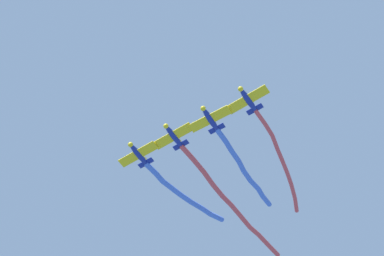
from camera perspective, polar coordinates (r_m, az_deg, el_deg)
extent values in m
ellipsoid|color=navy|center=(98.69, -5.27, -2.62)|extent=(2.26, 5.10, 1.02)
sphere|color=yellow|center=(97.73, -6.08, -1.64)|extent=(1.06, 1.06, 0.87)
ellipsoid|color=black|center=(98.75, -5.46, -2.24)|extent=(0.98, 1.38, 0.55)
cube|color=yellow|center=(98.51, -5.34, -2.60)|extent=(7.47, 3.50, 0.14)
cube|color=navy|center=(99.65, -4.57, -3.44)|extent=(2.99, 1.65, 0.11)
cube|color=yellow|center=(100.05, -4.58, -3.23)|extent=(0.42, 1.13, 1.41)
cylinder|color=#4C75DB|center=(100.13, -4.00, -4.08)|extent=(1.79, 2.48, 1.06)
cylinder|color=#4C75DB|center=(101.09, -3.25, -4.87)|extent=(1.65, 2.17, 1.35)
cylinder|color=#4C75DB|center=(102.35, -2.45, -5.60)|extent=(2.15, 2.77, 1.66)
cylinder|color=#4C75DB|center=(103.56, -1.53, -6.30)|extent=(1.92, 2.39, 1.11)
cylinder|color=#4C75DB|center=(104.75, -0.56, -6.98)|extent=(2.27, 2.82, 1.47)
cylinder|color=#4C75DB|center=(106.23, 0.45, -7.61)|extent=(2.31, 2.72, 1.75)
cylinder|color=#4C75DB|center=(107.73, 1.40, -8.19)|extent=(2.21, 2.66, 1.55)
cylinder|color=#4C75DB|center=(109.25, 2.40, -8.74)|extent=(2.53, 2.79, 1.68)
sphere|color=#4C75DB|center=(99.70, -4.44, -3.65)|extent=(0.94, 0.94, 0.94)
sphere|color=#4C75DB|center=(100.56, -3.57, -4.50)|extent=(0.94, 0.94, 0.94)
sphere|color=#4C75DB|center=(101.63, -2.94, -5.23)|extent=(0.94, 0.94, 0.94)
sphere|color=#4C75DB|center=(103.08, -1.97, -5.96)|extent=(0.94, 0.94, 0.94)
sphere|color=#4C75DB|center=(104.06, -1.09, -6.62)|extent=(0.94, 0.94, 0.94)
sphere|color=#4C75DB|center=(105.46, -0.04, -7.33)|extent=(0.94, 0.94, 0.94)
sphere|color=#4C75DB|center=(107.01, 0.93, -7.89)|extent=(0.94, 0.94, 0.94)
sphere|color=#4C75DB|center=(108.47, 1.85, -8.49)|extent=(0.94, 0.94, 0.94)
sphere|color=#4C75DB|center=(110.04, 2.94, -8.98)|extent=(0.94, 0.94, 0.94)
ellipsoid|color=navy|center=(96.71, -1.79, -0.83)|extent=(2.27, 5.09, 1.02)
sphere|color=yellow|center=(95.72, -2.59, 0.19)|extent=(1.06, 1.06, 0.87)
ellipsoid|color=black|center=(96.77, -1.99, -0.45)|extent=(0.98, 1.38, 0.55)
cube|color=yellow|center=(96.52, -1.85, -0.80)|extent=(7.47, 3.52, 0.14)
cube|color=navy|center=(97.70, -1.10, -1.68)|extent=(2.99, 1.65, 0.11)
cube|color=yellow|center=(98.10, -1.13, -1.47)|extent=(0.42, 1.13, 1.41)
cylinder|color=#DB4C4C|center=(98.57, -0.46, -2.46)|extent=(1.97, 3.23, 1.44)
cylinder|color=#DB4C4C|center=(100.50, 0.61, -3.69)|extent=(2.06, 3.83, 1.68)
cylinder|color=#DB4C4C|center=(102.81, 1.61, -4.96)|extent=(1.81, 3.74, 1.85)
cylinder|color=#DB4C4C|center=(105.21, 2.53, -6.15)|extent=(2.01, 3.75, 1.75)
cylinder|color=#DB4C4C|center=(107.43, 3.46, -7.16)|extent=(2.05, 3.22, 1.69)
cylinder|color=#DB4C4C|center=(109.72, 4.34, -8.10)|extent=(1.99, 3.66, 1.87)
cylinder|color=#DB4C4C|center=(112.05, 5.24, -9.15)|extent=(1.92, 3.65, 1.05)
cylinder|color=#DB4C4C|center=(114.33, 6.15, -10.06)|extent=(2.20, 3.38, 1.91)
cylinder|color=#DB4C4C|center=(116.71, 7.10, -10.94)|extent=(2.14, 3.84, 1.04)
cylinder|color=#DB4C4C|center=(119.08, 8.03, -11.85)|extent=(2.11, 3.47, 1.55)
sphere|color=#DB4C4C|center=(97.75, -0.97, -1.89)|extent=(0.88, 0.88, 0.88)
sphere|color=#DB4C4C|center=(99.41, 0.05, -3.03)|extent=(0.88, 0.88, 0.88)
sphere|color=#DB4C4C|center=(101.62, 1.16, -4.33)|extent=(0.88, 0.88, 0.88)
sphere|color=#DB4C4C|center=(104.03, 2.04, -5.56)|extent=(0.88, 0.88, 0.88)
sphere|color=#DB4C4C|center=(106.41, 3.01, -6.72)|extent=(0.88, 0.88, 0.88)
sphere|color=#DB4C4C|center=(108.47, 3.90, -7.60)|extent=(0.88, 0.88, 0.88)
sphere|color=#DB4C4C|center=(110.99, 4.76, -8.59)|extent=(0.88, 0.88, 0.88)
sphere|color=#DB4C4C|center=(113.12, 5.72, -9.69)|extent=(0.88, 0.88, 0.88)
sphere|color=#DB4C4C|center=(115.55, 6.58, -10.41)|extent=(0.88, 0.88, 0.88)
sphere|color=#DB4C4C|center=(117.89, 7.61, -11.45)|extent=(0.88, 0.88, 0.88)
sphere|color=#DB4C4C|center=(120.29, 8.44, -12.25)|extent=(0.88, 0.88, 0.88)
ellipsoid|color=navy|center=(94.68, 1.83, 0.85)|extent=(2.10, 5.10, 1.02)
sphere|color=yellow|center=(93.64, 1.10, 1.93)|extent=(1.04, 1.04, 0.87)
ellipsoid|color=black|center=(94.73, 1.63, 1.25)|extent=(0.94, 1.37, 0.55)
cube|color=yellow|center=(94.48, 1.78, 0.88)|extent=(7.47, 3.26, 0.14)
cube|color=navy|center=(95.71, 2.45, -0.06)|extent=(2.98, 1.56, 0.11)
cube|color=yellow|center=(96.13, 2.41, 0.15)|extent=(0.38, 1.14, 1.41)
cylinder|color=#4C75DB|center=(96.45, 2.97, -0.82)|extent=(1.69, 2.75, 1.22)
cylinder|color=#4C75DB|center=(97.68, 3.64, -1.81)|extent=(1.28, 2.28, 0.91)
cylinder|color=#4C75DB|center=(98.93, 4.27, -2.77)|extent=(1.63, 2.63, 1.25)
cylinder|color=#4C75DB|center=(100.34, 4.87, -3.75)|extent=(1.42, 2.49, 1.27)
cylinder|color=#4C75DB|center=(101.86, 5.46, -4.72)|extent=(1.71, 2.77, 1.39)
cylinder|color=#4C75DB|center=(103.49, 6.17, -5.58)|extent=(1.92, 2.69, 1.50)
cylinder|color=#4C75DB|center=(105.11, 6.75, -6.32)|extent=(1.51, 2.34, 1.63)
cylinder|color=#4C75DB|center=(106.74, 7.29, -7.07)|extent=(1.79, 2.68, 1.43)
sphere|color=#4C75DB|center=(95.77, 2.57, -0.28)|extent=(0.89, 0.89, 0.89)
sphere|color=#4C75DB|center=(97.14, 3.36, -1.35)|extent=(0.89, 0.89, 0.89)
sphere|color=#4C75DB|center=(98.23, 3.92, -2.28)|extent=(0.89, 0.89, 0.89)
sphere|color=#4C75DB|center=(99.64, 4.61, -3.25)|extent=(0.89, 0.89, 0.89)
sphere|color=#4C75DB|center=(101.05, 5.12, -4.24)|extent=(0.89, 0.89, 0.89)
sphere|color=#4C75DB|center=(102.68, 5.79, -5.19)|extent=(0.89, 0.89, 0.89)
sphere|color=#4C75DB|center=(104.31, 6.54, -5.97)|extent=(0.89, 0.89, 0.89)
sphere|color=#4C75DB|center=(105.91, 6.96, -6.67)|extent=(0.89, 0.89, 0.89)
sphere|color=#4C75DB|center=(107.59, 7.61, -7.46)|extent=(0.89, 0.89, 0.89)
ellipsoid|color=navy|center=(93.65, 5.56, 2.76)|extent=(2.33, 5.09, 1.02)
sphere|color=yellow|center=(92.61, 4.80, 3.85)|extent=(1.07, 1.07, 0.87)
ellipsoid|color=black|center=(93.71, 5.34, 3.16)|extent=(0.99, 1.39, 0.55)
cube|color=yellow|center=(93.46, 5.51, 2.80)|extent=(7.46, 3.59, 0.14)
cube|color=navy|center=(94.68, 6.20, 1.85)|extent=(2.99, 1.68, 0.11)
cube|color=yellow|center=(95.10, 6.14, 2.05)|extent=(0.44, 1.13, 1.41)
cylinder|color=#DB4C4C|center=(95.41, 6.79, 0.99)|extent=(1.54, 3.01, 0.78)
cylinder|color=#DB4C4C|center=(96.80, 7.57, -0.19)|extent=(1.38, 2.68, 0.97)
cylinder|color=#DB4C4C|center=(98.27, 8.17, -1.42)|extent=(1.15, 2.99, 1.07)
cylinder|color=#DB4C4C|center=(99.59, 8.68, -2.72)|extent=(1.23, 2.62, 1.32)
cylinder|color=#DB4C4C|center=(100.97, 9.15, -3.85)|extent=(1.17, 2.64, 1.15)
cylinder|color=#DB4C4C|center=(102.64, 9.56, -4.95)|extent=(1.06, 2.78, 1.02)
cylinder|color=#DB4C4C|center=(104.19, 9.94, -6.19)|extent=(0.83, 2.96, 1.24)
cylinder|color=#DB4C4C|center=(105.47, 10.19, -7.44)|extent=(1.27, 2.55, 1.43)
sphere|color=#DB4C4C|center=(94.74, 6.33, 1.63)|extent=(0.70, 0.70, 0.70)
sphere|color=#DB4C4C|center=(96.10, 7.24, 0.36)|extent=(0.70, 0.70, 0.70)
sphere|color=#DB4C4C|center=(97.52, 7.91, -0.73)|extent=(0.70, 0.70, 0.70)
sphere|color=#DB4C4C|center=(99.03, 8.43, -2.11)|extent=(0.70, 0.70, 0.70)
sphere|color=#DB4C4C|center=(100.16, 8.94, -3.32)|extent=(0.70, 0.70, 0.70)
sphere|color=#DB4C4C|center=(101.80, 9.36, -4.37)|extent=(0.70, 0.70, 0.70)
sphere|color=#DB4C4C|center=(103.50, 9.76, -5.51)|extent=(0.70, 0.70, 0.70)
sphere|color=#DB4C4C|center=(104.89, 10.11, -6.85)|extent=(0.70, 0.70, 0.70)
sphere|color=#DB4C4C|center=(106.06, 10.27, -8.01)|extent=(0.70, 0.70, 0.70)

